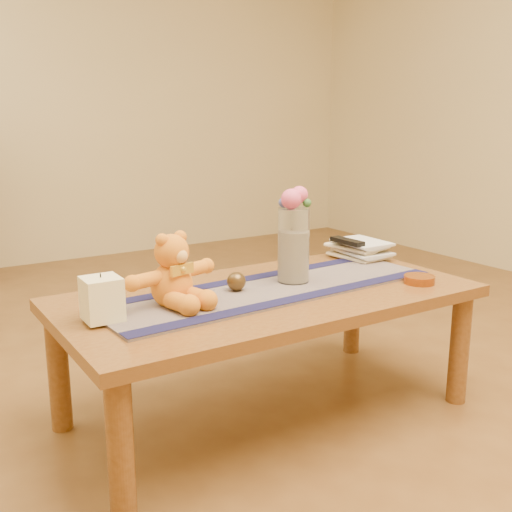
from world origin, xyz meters
TOP-DOWN VIEW (x-y plane):
  - floor at (0.00, 0.00)m, footprint 5.50×5.50m
  - wall_back at (0.00, 2.75)m, footprint 5.50×0.00m
  - coffee_table_top at (0.00, 0.00)m, footprint 1.40×0.70m
  - table_leg_fl at (-0.64, -0.29)m, footprint 0.07×0.07m
  - table_leg_fr at (0.64, -0.29)m, footprint 0.07×0.07m
  - table_leg_bl at (-0.64, 0.29)m, footprint 0.07×0.07m
  - table_leg_br at (0.64, 0.29)m, footprint 0.07×0.07m
  - persian_runner at (0.02, 0.01)m, footprint 1.22×0.41m
  - runner_border_near at (0.03, -0.13)m, footprint 1.20×0.12m
  - runner_border_far at (0.01, 0.15)m, footprint 1.20×0.12m
  - teddy_bear at (-0.34, 0.03)m, footprint 0.37×0.33m
  - pillar_candle at (-0.57, -0.00)m, footprint 0.11×0.11m
  - candle_wick at (-0.57, -0.00)m, footprint 0.00×0.00m
  - glass_vase at (0.13, 0.04)m, footprint 0.11×0.11m
  - potpourri_fill at (0.13, 0.04)m, footprint 0.09×0.09m
  - rose_left at (0.11, 0.03)m, footprint 0.07×0.07m
  - rose_right at (0.16, 0.04)m, footprint 0.06×0.06m
  - blue_flower_back at (0.14, 0.07)m, footprint 0.04×0.04m
  - blue_flower_side at (0.10, 0.06)m, footprint 0.04×0.04m
  - leaf_sprig at (0.17, 0.02)m, footprint 0.03×0.03m
  - bronze_ball at (-0.10, 0.05)m, footprint 0.07×0.07m
  - book_bottom at (0.50, 0.20)m, footprint 0.18×0.24m
  - book_lower at (0.51, 0.19)m, footprint 0.18×0.23m
  - book_upper at (0.50, 0.20)m, footprint 0.19×0.24m
  - book_top at (0.51, 0.19)m, footprint 0.17×0.23m
  - tv_remote at (0.50, 0.19)m, footprint 0.05×0.16m
  - amber_dish at (0.51, -0.20)m, footprint 0.11×0.11m

SIDE VIEW (x-z plane):
  - floor at x=0.00m, z-range 0.00..0.00m
  - table_leg_fl at x=-0.64m, z-range 0.00..0.41m
  - table_leg_fr at x=0.64m, z-range 0.00..0.41m
  - table_leg_bl at x=-0.64m, z-range 0.00..0.41m
  - table_leg_br at x=0.64m, z-range 0.00..0.41m
  - coffee_table_top at x=0.00m, z-range 0.41..0.45m
  - persian_runner at x=0.02m, z-range 0.45..0.46m
  - runner_border_near at x=0.03m, z-range 0.46..0.46m
  - runner_border_far at x=0.01m, z-range 0.46..0.46m
  - book_bottom at x=0.50m, z-range 0.45..0.47m
  - amber_dish at x=0.51m, z-range 0.45..0.48m
  - book_lower at x=0.51m, z-range 0.47..0.49m
  - bronze_ball at x=-0.10m, z-range 0.46..0.52m
  - book_upper at x=0.50m, z-range 0.49..0.51m
  - book_top at x=0.51m, z-range 0.51..0.53m
  - pillar_candle at x=-0.57m, z-range 0.46..0.58m
  - tv_remote at x=0.50m, z-range 0.53..0.54m
  - potpourri_fill at x=0.13m, z-range 0.46..0.64m
  - teddy_bear at x=-0.34m, z-range 0.46..0.67m
  - glass_vase at x=0.13m, z-range 0.46..0.72m
  - candle_wick at x=-0.57m, z-range 0.58..0.60m
  - leaf_sprig at x=0.17m, z-range 0.72..0.75m
  - blue_flower_side at x=0.10m, z-range 0.72..0.76m
  - blue_flower_back at x=0.14m, z-range 0.72..0.77m
  - rose_left at x=0.11m, z-range 0.72..0.79m
  - rose_right at x=0.16m, z-range 0.73..0.79m
  - wall_back at x=0.00m, z-range -1.40..4.10m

